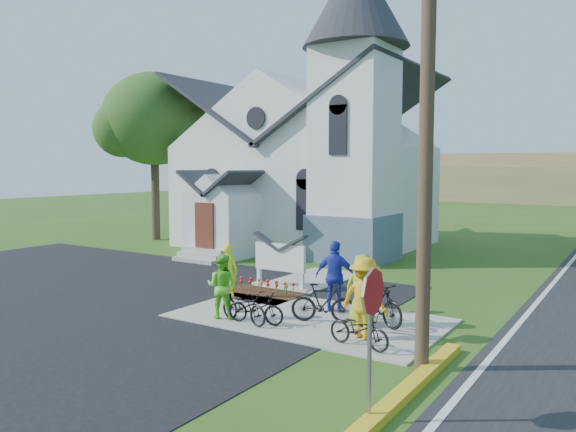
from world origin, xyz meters
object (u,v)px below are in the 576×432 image
Objects in this scene: stop_sign at (372,312)px; cyclist_0 at (228,271)px; cyclist_4 at (362,290)px; bike_1 at (323,303)px; utility_pole at (430,94)px; bike_0 at (244,306)px; bike_3 at (377,303)px; bike_2 at (256,308)px; bike_4 at (359,329)px; church_sign at (280,258)px; cyclist_2 at (335,276)px; cyclist_3 at (364,298)px; cyclist_1 at (222,286)px.

stop_sign is 8.94m from cyclist_0.
bike_1 is at bearing 1.63° from cyclist_4.
utility_pole is 4.03× the size of stop_sign.
cyclist_0 reaches higher than bike_0.
bike_1 is 0.90× the size of bike_3.
cyclist_0 is at bearing 41.98° from bike_2.
stop_sign is 1.60× the size of bike_4.
cyclist_2 is (3.02, -1.80, 0.00)m from church_sign.
cyclist_3 is at bearing 104.87° from cyclist_4.
bike_4 is (5.41, -2.15, -0.42)m from cyclist_0.
bike_3 is (-2.07, 2.35, -4.80)m from utility_pole.
stop_sign is 1.46× the size of cyclist_1.
cyclist_3 is (4.72, -3.56, -0.03)m from church_sign.
stop_sign reaches higher than bike_4.
cyclist_4 is (4.72, -0.54, 0.08)m from cyclist_0.
bike_0 is 1.06× the size of bike_2.
cyclist_4 is 1.17× the size of bike_4.
stop_sign reaches higher than bike_1.
cyclist_2 is at bearing -38.07° from bike_2.
bike_3 is at bearing -48.06° from bike_0.
bike_1 is (-3.31, 1.81, -4.85)m from utility_pole.
cyclist_3 reaches higher than bike_3.
cyclist_0 is 2.29m from cyclist_1.
cyclist_2 is 1.03× the size of cyclist_3.
bike_2 is (0.29, 0.11, -0.03)m from bike_0.
bike_0 is 0.86× the size of cyclist_3.
stop_sign is (0.07, -2.70, -3.62)m from utility_pole.
cyclist_1 is (-0.79, 0.08, 0.42)m from bike_0.
cyclist_3 is (-1.92, 3.84, -0.78)m from stop_sign.
cyclist_0 is at bearing -103.46° from church_sign.
bike_0 is 2.03m from bike_1.
cyclist_2 reaches higher than bike_3.
cyclist_1 is (1.30, -1.88, 0.02)m from cyclist_0.
cyclist_3 reaches higher than bike_2.
cyclist_4 reaches higher than cyclist_1.
cyclist_0 is at bearing -4.64° from cyclist_3.
bike_3 is at bearing 131.37° from utility_pole.
bike_0 is 0.90× the size of cyclist_4.
stop_sign is at bearing -132.55° from bike_3.
cyclist_0 is at bearing -5.61° from cyclist_2.
cyclist_1 is 0.92× the size of bike_3.
cyclist_2 is (-3.61, 5.60, -0.75)m from stop_sign.
bike_2 is 2.73m from cyclist_4.
utility_pole is 4.91m from cyclist_3.
cyclist_3 reaches higher than bike_0.
church_sign is 4.05m from cyclist_1.
bike_1 is 1.67m from cyclist_3.
church_sign reaches higher than bike_3.
bike_3 is at bearing -27.59° from church_sign.
cyclist_4 is (1.20, -0.84, -0.07)m from cyclist_2.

